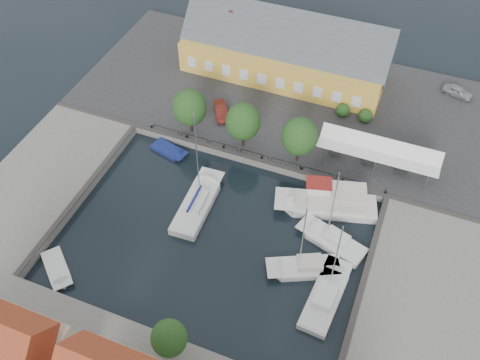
# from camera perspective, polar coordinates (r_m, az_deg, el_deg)

# --- Properties ---
(ground) EXTENTS (140.00, 140.00, 0.00)m
(ground) POSITION_cam_1_polar(r_m,az_deg,el_deg) (59.23, -2.15, -4.97)
(ground) COLOR black
(ground) RESTS_ON ground
(north_quay) EXTENTS (56.00, 26.00, 1.00)m
(north_quay) POSITION_cam_1_polar(r_m,az_deg,el_deg) (74.08, 4.92, 8.54)
(north_quay) COLOR #2D2D30
(north_quay) RESTS_ON ground
(west_quay) EXTENTS (12.00, 24.00, 1.00)m
(west_quay) POSITION_cam_1_polar(r_m,az_deg,el_deg) (67.04, -20.43, -0.14)
(west_quay) COLOR slate
(west_quay) RESTS_ON ground
(east_quay) EXTENTS (12.00, 24.00, 1.00)m
(east_quay) POSITION_cam_1_polar(r_m,az_deg,el_deg) (56.08, 18.63, -12.54)
(east_quay) COLOR slate
(east_quay) RESTS_ON ground
(quay_edge_fittings) EXTENTS (56.00, 24.72, 0.40)m
(quay_edge_fittings) POSITION_cam_1_polar(r_m,az_deg,el_deg) (61.16, -0.41, -1.09)
(quay_edge_fittings) COLOR #383533
(quay_edge_fittings) RESTS_ON north_quay
(warehouse) EXTENTS (28.56, 14.00, 9.55)m
(warehouse) POSITION_cam_1_polar(r_m,az_deg,el_deg) (76.48, 4.51, 13.65)
(warehouse) COLOR gold
(warehouse) RESTS_ON north_quay
(tent_canopy) EXTENTS (14.00, 4.00, 2.83)m
(tent_canopy) POSITION_cam_1_polar(r_m,az_deg,el_deg) (64.01, 14.64, 3.12)
(tent_canopy) COLOR white
(tent_canopy) RESTS_ON north_quay
(quay_trees) EXTENTS (18.20, 4.20, 6.30)m
(quay_trees) POSITION_cam_1_polar(r_m,az_deg,el_deg) (63.75, 0.32, 6.25)
(quay_trees) COLOR black
(quay_trees) RESTS_ON north_quay
(car_silver) EXTENTS (4.39, 2.63, 1.40)m
(car_silver) POSITION_cam_1_polar(r_m,az_deg,el_deg) (79.01, 22.22, 8.75)
(car_silver) COLOR #ABADB3
(car_silver) RESTS_ON north_quay
(car_red) EXTENTS (3.46, 4.36, 1.39)m
(car_red) POSITION_cam_1_polar(r_m,az_deg,el_deg) (70.18, -2.06, 7.38)
(car_red) COLOR maroon
(car_red) RESTS_ON north_quay
(center_sailboat) EXTENTS (3.43, 10.22, 13.65)m
(center_sailboat) POSITION_cam_1_polar(r_m,az_deg,el_deg) (60.84, -4.59, -2.66)
(center_sailboat) COLOR white
(center_sailboat) RESTS_ON ground
(trawler) EXTENTS (11.92, 6.32, 5.00)m
(trawler) POSITION_cam_1_polar(r_m,az_deg,el_deg) (60.84, 9.58, -2.40)
(trawler) COLOR white
(trawler) RESTS_ON ground
(east_boat_a) EXTENTS (8.17, 4.85, 11.18)m
(east_boat_a) POSITION_cam_1_polar(r_m,az_deg,el_deg) (58.48, 9.85, -6.51)
(east_boat_a) COLOR white
(east_boat_a) RESTS_ON ground
(east_boat_b) EXTENTS (8.05, 5.63, 10.72)m
(east_boat_b) POSITION_cam_1_polar(r_m,az_deg,el_deg) (56.15, 7.04, -9.34)
(east_boat_b) COLOR white
(east_boat_b) RESTS_ON ground
(east_boat_c) EXTENTS (3.44, 9.13, 11.35)m
(east_boat_c) POSITION_cam_1_polar(r_m,az_deg,el_deg) (54.61, 9.06, -12.32)
(east_boat_c) COLOR white
(east_boat_c) RESTS_ON ground
(launch_sw) EXTENTS (5.33, 4.91, 0.98)m
(launch_sw) POSITION_cam_1_polar(r_m,az_deg,el_deg) (58.99, -18.92, -9.00)
(launch_sw) COLOR white
(launch_sw) RESTS_ON ground
(launch_nw) EXTENTS (5.11, 3.04, 0.88)m
(launch_nw) POSITION_cam_1_polar(r_m,az_deg,el_deg) (67.55, -7.61, 3.10)
(launch_nw) COLOR navy
(launch_nw) RESTS_ON ground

